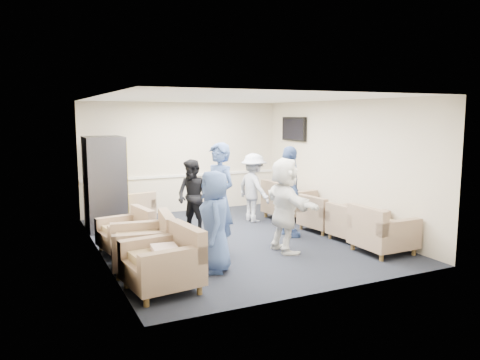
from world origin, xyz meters
name	(u,v)px	position (x,y,z in m)	size (l,w,h in m)	color
floor	(234,239)	(0.00, 0.00, 0.00)	(6.00, 6.00, 0.00)	black
ceiling	(234,98)	(0.00, 0.00, 2.70)	(6.00, 6.00, 0.00)	white
back_wall	(184,157)	(0.00, 3.00, 1.35)	(5.00, 0.02, 2.70)	beige
front_wall	(328,194)	(0.00, -3.00, 1.35)	(5.00, 0.02, 2.70)	beige
left_wall	(98,178)	(-2.50, 0.00, 1.35)	(0.02, 6.00, 2.70)	beige
right_wall	(341,164)	(2.50, 0.00, 1.35)	(0.02, 6.00, 2.70)	beige
chair_rail	(184,175)	(0.00, 2.98, 0.90)	(4.98, 0.04, 0.06)	white
tv	(294,129)	(2.44, 1.80, 2.05)	(0.10, 1.00, 0.58)	black
armchair_left_near	(166,264)	(-1.94, -2.01, 0.37)	(1.04, 1.04, 0.74)	#896F59
armchair_left_mid	(146,246)	(-1.97, -1.02, 0.37)	(1.05, 1.05, 0.74)	#896F59
armchair_left_far	(128,234)	(-2.03, 0.04, 0.32)	(0.93, 0.93, 0.65)	#896F59
armchair_right_near	(381,233)	(1.93, -1.91, 0.36)	(0.90, 0.90, 0.71)	#896F59
armchair_right_midnear	(351,225)	(2.00, -1.03, 0.30)	(0.83, 0.83, 0.61)	#896F59
armchair_right_midfar	(322,216)	(1.92, -0.16, 0.32)	(0.91, 0.91, 0.64)	#896F59
armchair_right_far	(286,203)	(1.85, 1.13, 0.38)	(1.03, 1.03, 0.76)	#896F59
armchair_corner	(135,210)	(-1.44, 2.17, 0.30)	(0.89, 0.89, 0.61)	#896F59
vending_machine	(105,183)	(-2.09, 1.91, 0.98)	(0.79, 0.93, 1.95)	#46474E
backpack	(197,243)	(-1.07, -0.85, 0.27)	(0.34, 0.26, 0.53)	black
pillow	(165,251)	(-1.96, -2.02, 0.56)	(0.44, 0.34, 0.13)	beige
person_front_left	(215,222)	(-1.04, -1.56, 0.78)	(0.76, 0.50, 1.57)	#3B558F
person_mid_left	(219,199)	(-0.62, -0.73, 0.97)	(0.70, 0.46, 1.93)	#3B558F
person_back_left	(193,197)	(-0.55, 0.80, 0.75)	(0.73, 0.57, 1.51)	black
person_back_right	(254,188)	(1.03, 1.20, 0.77)	(1.00, 0.57, 1.54)	silver
person_mid_right	(289,192)	(1.08, -0.24, 0.90)	(1.05, 0.44, 1.79)	#3B558F
person_front_right	(285,205)	(0.47, -1.11, 0.83)	(1.55, 0.49, 1.67)	white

